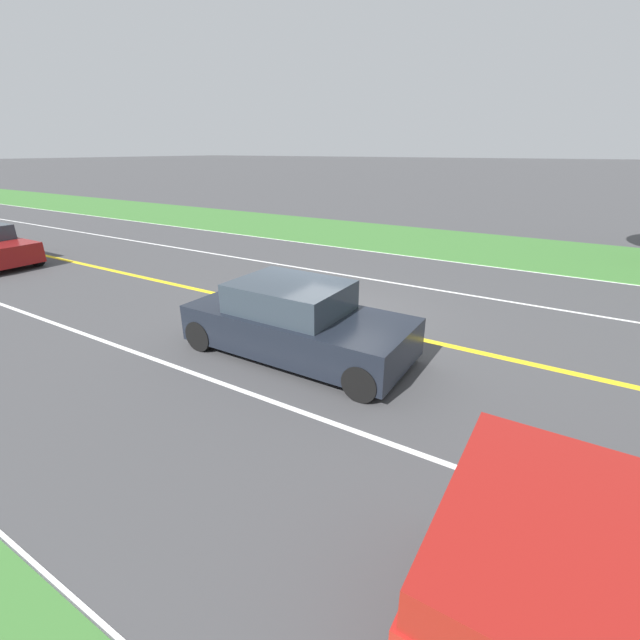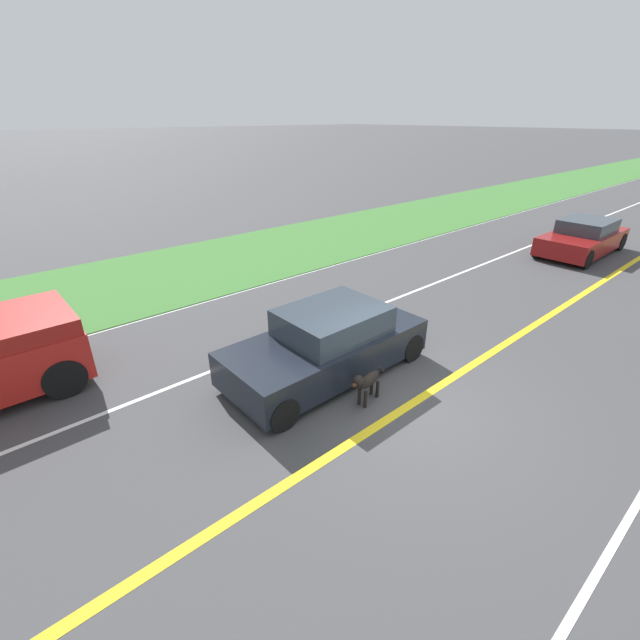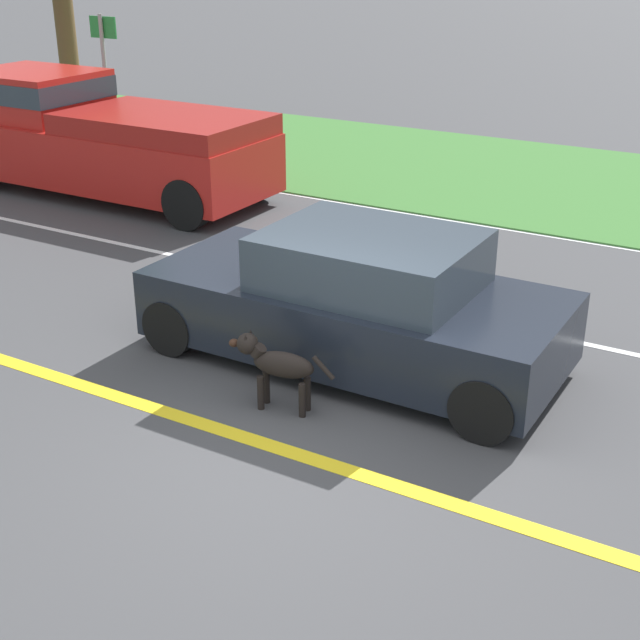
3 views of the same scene
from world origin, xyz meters
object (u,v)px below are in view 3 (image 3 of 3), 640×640
at_px(dog, 275,363).
at_px(street_sign, 105,69).
at_px(ego_car, 358,303).
at_px(pickup_truck, 97,135).

bearing_deg(dog, street_sign, 40.29).
relative_size(dog, street_sign, 0.39).
bearing_deg(ego_car, dog, 172.05).
height_order(pickup_truck, street_sign, street_sign).
bearing_deg(pickup_truck, ego_car, -117.39).
bearing_deg(ego_car, pickup_truck, 62.61).
relative_size(ego_car, street_sign, 1.58).
distance_m(ego_car, dog, 1.31).
bearing_deg(dog, ego_car, -17.94).
bearing_deg(pickup_truck, dog, -125.84).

